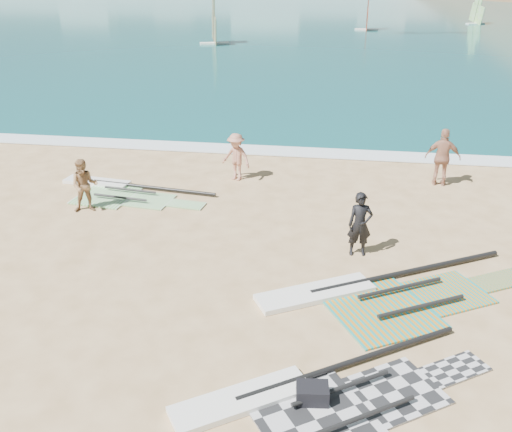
# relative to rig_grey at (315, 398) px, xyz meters

# --- Properties ---
(ground) EXTENTS (300.00, 300.00, 0.00)m
(ground) POSITION_rel_rig_grey_xyz_m (-1.10, 1.29, -0.05)
(ground) COLOR #DBB280
(ground) RESTS_ON ground
(surf_line) EXTENTS (300.00, 1.20, 0.04)m
(surf_line) POSITION_rel_rig_grey_xyz_m (-1.10, 13.59, -0.05)
(surf_line) COLOR white
(surf_line) RESTS_ON ground
(rig_grey) EXTENTS (5.69, 4.28, 0.20)m
(rig_grey) POSITION_rel_rig_grey_xyz_m (0.00, 0.00, 0.00)
(rig_grey) COLOR #252527
(rig_grey) RESTS_ON ground
(rig_green) EXTENTS (5.39, 2.46, 0.20)m
(rig_green) POSITION_rel_rig_grey_xyz_m (-6.86, 8.64, -0.00)
(rig_green) COLOR green
(rig_green) RESTS_ON ground
(rig_orange) EXTENTS (6.41, 4.49, 0.21)m
(rig_orange) POSITION_rel_rig_grey_xyz_m (1.23, 3.55, 0.00)
(rig_orange) COLOR orange
(rig_orange) RESTS_ON ground
(gear_bag_near) EXTENTS (0.59, 0.46, 0.35)m
(gear_bag_near) POSITION_rel_rig_grey_xyz_m (-0.05, -0.06, 0.13)
(gear_bag_near) COLOR black
(gear_bag_near) RESTS_ON ground
(person_wetsuit) EXTENTS (0.67, 0.49, 1.69)m
(person_wetsuit) POSITION_rel_rig_grey_xyz_m (0.79, 5.51, 0.80)
(person_wetsuit) COLOR black
(person_wetsuit) RESTS_ON ground
(beachgoer_left) EXTENTS (0.95, 0.84, 1.63)m
(beachgoer_left) POSITION_rel_rig_grey_xyz_m (-7.25, 7.08, 0.76)
(beachgoer_left) COLOR #966E48
(beachgoer_left) RESTS_ON ground
(beachgoer_mid) EXTENTS (1.21, 0.96, 1.63)m
(beachgoer_mid) POSITION_rel_rig_grey_xyz_m (-3.28, 10.36, 0.77)
(beachgoer_mid) COLOR #B17560
(beachgoer_mid) RESTS_ON ground
(beachgoer_back) EXTENTS (1.18, 0.60, 1.94)m
(beachgoer_back) POSITION_rel_rig_grey_xyz_m (3.56, 10.89, 0.92)
(beachgoer_back) COLOR tan
(beachgoer_back) RESTS_ON ground
(windsurfer_left) EXTENTS (2.62, 2.93, 4.60)m
(windsurfer_left) POSITION_rel_rig_grey_xyz_m (-11.12, 42.58, 1.28)
(windsurfer_left) COLOR white
(windsurfer_left) RESTS_ON ground
(windsurfer_centre) EXTENTS (2.38, 2.92, 4.35)m
(windsurfer_centre) POSITION_rel_rig_grey_xyz_m (2.22, 54.98, 1.22)
(windsurfer_centre) COLOR white
(windsurfer_centre) RESTS_ON ground
(windsurfer_right) EXTENTS (2.19, 2.40, 3.87)m
(windsurfer_right) POSITION_rel_rig_grey_xyz_m (14.56, 62.77, 1.12)
(windsurfer_right) COLOR white
(windsurfer_right) RESTS_ON ground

